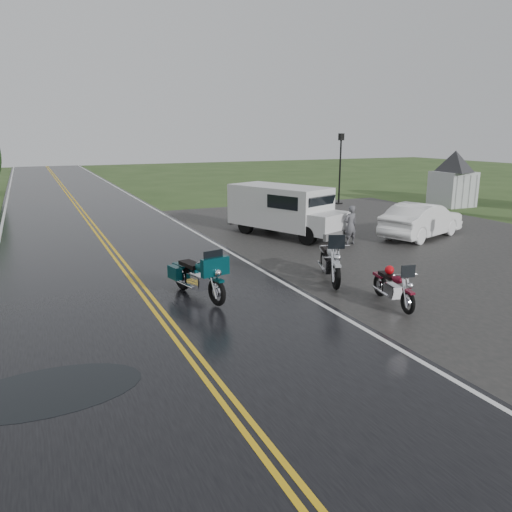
{
  "coord_description": "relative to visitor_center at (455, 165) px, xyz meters",
  "views": [
    {
      "loc": [
        -2.57,
        -9.72,
        4.2
      ],
      "look_at": [
        2.8,
        2.0,
        1.0
      ],
      "focal_mm": 35.0,
      "sensor_mm": 36.0,
      "label": 1
    }
  ],
  "objects": [
    {
      "name": "motorcycle_red",
      "position": [
        -14.75,
        -13.17,
        -1.83
      ],
      "size": [
        1.09,
        2.04,
        1.15
      ],
      "primitive_type": null,
      "rotation": [
        0.0,
        0.0,
        -0.21
      ],
      "color": "#5C0A1A",
      "rests_on": "ground"
    },
    {
      "name": "motorcycle_teal",
      "position": [
        -18.61,
        -10.78,
        -1.71
      ],
      "size": [
        1.36,
        2.48,
        1.39
      ],
      "primitive_type": null,
      "rotation": [
        0.0,
        0.0,
        0.23
      ],
      "color": "#053238",
      "rests_on": "ground"
    },
    {
      "name": "van_white",
      "position": [
        -13.05,
        -5.66,
        -1.34
      ],
      "size": [
        3.91,
        5.74,
        2.11
      ],
      "primitive_type": null,
      "rotation": [
        0.0,
        0.0,
        0.39
      ],
      "color": "silver",
      "rests_on": "ground"
    },
    {
      "name": "person_at_van",
      "position": [
        -11.52,
        -6.23,
        -1.65
      ],
      "size": [
        0.57,
        0.4,
        1.49
      ],
      "primitive_type": "imported",
      "rotation": [
        0.0,
        0.0,
        3.23
      ],
      "color": "#4E4E54",
      "rests_on": "ground"
    },
    {
      "name": "lamp_post_far_right",
      "position": [
        -5.57,
        3.39,
        -0.3
      ],
      "size": [
        0.36,
        0.36,
        4.2
      ],
      "primitive_type": null,
      "color": "black",
      "rests_on": "ground"
    },
    {
      "name": "road",
      "position": [
        -20.0,
        -2.0,
        -2.38
      ],
      "size": [
        8.0,
        100.0,
        0.04
      ],
      "primitive_type": "cube",
      "color": "black",
      "rests_on": "ground"
    },
    {
      "name": "parking_pad",
      "position": [
        -9.0,
        -7.0,
        -2.38
      ],
      "size": [
        14.0,
        24.0,
        0.03
      ],
      "primitive_type": "cube",
      "color": "black",
      "rests_on": "ground"
    },
    {
      "name": "motorcycle_silver",
      "position": [
        -15.23,
        -10.89,
        -1.67
      ],
      "size": [
        1.79,
        2.64,
        1.47
      ],
      "primitive_type": null,
      "rotation": [
        0.0,
        0.0,
        -0.39
      ],
      "color": "#A7A8AF",
      "rests_on": "ground"
    },
    {
      "name": "visitor_center",
      "position": [
        0.0,
        0.0,
        0.0
      ],
      "size": [
        16.0,
        10.0,
        4.8
      ],
      "primitive_type": null,
      "color": "#A8AAAD",
      "rests_on": "ground"
    },
    {
      "name": "ground",
      "position": [
        -20.0,
        -12.0,
        -2.4
      ],
      "size": [
        120.0,
        120.0,
        0.0
      ],
      "primitive_type": "plane",
      "color": "#2D471E",
      "rests_on": "ground"
    },
    {
      "name": "sedan_white",
      "position": [
        -8.11,
        -6.35,
        -1.69
      ],
      "size": [
        4.55,
        2.83,
        1.42
      ],
      "primitive_type": "imported",
      "rotation": [
        0.0,
        0.0,
        1.91
      ],
      "color": "silver",
      "rests_on": "ground"
    }
  ]
}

